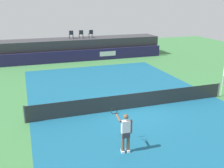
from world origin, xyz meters
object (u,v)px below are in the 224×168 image
object	(u,v)px
spectator_chair_left	(81,34)
net_post_far	(218,90)
spectator_chair_center	(91,33)
net_post_near	(24,114)
spectator_chair_far_left	(71,34)
tennis_player	(125,132)

from	to	relation	value
spectator_chair_left	net_post_far	xyz separation A→B (m)	(5.97, -15.18, -2.19)
spectator_chair_center	net_post_near	bearing A→B (deg)	-116.43
spectator_chair_center	net_post_near	size ratio (longest dim) A/B	0.89
spectator_chair_far_left	net_post_far	xyz separation A→B (m)	(7.07, -15.16, -2.19)
spectator_chair_left	net_post_far	world-z (taller)	spectator_chair_left
spectator_chair_center	net_post_near	xyz separation A→B (m)	(-7.50, -15.09, -2.19)
net_post_near	spectator_chair_far_left	bearing A→B (deg)	70.61
net_post_near	net_post_far	xyz separation A→B (m)	(12.40, 0.00, 0.00)
net_post_far	spectator_chair_far_left	bearing A→B (deg)	114.99
tennis_player	net_post_far	bearing A→B (deg)	27.02
spectator_chair_center	net_post_far	bearing A→B (deg)	-72.02
spectator_chair_center	net_post_near	distance (m)	17.00
spectator_chair_left	tennis_player	distance (m)	19.69
spectator_chair_far_left	spectator_chair_center	size ratio (longest dim) A/B	1.00
net_post_near	tennis_player	size ratio (longest dim) A/B	0.56
spectator_chair_left	spectator_chair_center	world-z (taller)	same
spectator_chair_far_left	net_post_near	world-z (taller)	spectator_chair_far_left
tennis_player	spectator_chair_left	bearing A→B (deg)	82.90
spectator_chair_center	tennis_player	size ratio (longest dim) A/B	0.50
spectator_chair_far_left	net_post_near	distance (m)	16.22
spectator_chair_far_left	tennis_player	xyz separation A→B (m)	(-1.33, -19.44, -1.73)
net_post_far	spectator_chair_left	bearing A→B (deg)	111.47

